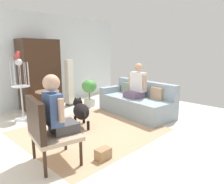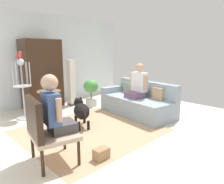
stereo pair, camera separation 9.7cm
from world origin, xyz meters
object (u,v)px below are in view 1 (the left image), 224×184
dog (81,111)px  armoire_cabinet (40,74)px  round_end_table (48,99)px  bird_cage_stand (21,90)px  column_lamp (69,83)px  person_on_couch (137,84)px  couch (137,102)px  armchair (46,128)px  handbag (103,154)px  parrot (17,55)px  potted_plant (89,90)px  person_on_armchair (56,109)px

dog → armoire_cabinet: 2.05m
round_end_table → bird_cage_stand: bearing=160.1°
bird_cage_stand → armoire_cabinet: bearing=38.3°
column_lamp → person_on_couch: bearing=-70.4°
couch → person_on_couch: (-0.03, -0.02, 0.47)m
armchair → armoire_cabinet: (1.40, 2.83, 0.39)m
couch → dog: size_ratio=2.33×
armchair → person_on_couch: (2.77, 0.57, 0.22)m
couch → handbag: (-2.16, -1.04, -0.21)m
bird_cage_stand → parrot: bearing=180.0°
couch → potted_plant: 1.47m
person_on_couch → handbag: (-2.13, -1.02, -0.68)m
armoire_cabinet → dog: bearing=-94.1°
dog → column_lamp: (0.84, 1.59, 0.31)m
couch → round_end_table: (-1.65, 1.42, 0.14)m
person_on_couch → armoire_cabinet: armoire_cabinet is taller
dog → bird_cage_stand: 1.53m
round_end_table → bird_cage_stand: (-0.54, 0.20, 0.26)m
potted_plant → column_lamp: size_ratio=0.58×
dog → column_lamp: size_ratio=0.65×
armchair → dog: size_ratio=1.13×
couch → handbag: 2.41m
column_lamp → handbag: bearing=-116.5°
bird_cage_stand → handbag: bird_cage_stand is taller
dog → handbag: bearing=-115.1°
armchair → parrot: (0.60, 2.21, 0.93)m
person_on_couch → round_end_table: (-1.62, 1.44, -0.33)m
dog → armoire_cabinet: size_ratio=0.46×
parrot → handbag: parrot is taller
dog → armoire_cabinet: bearing=85.9°
person_on_armchair → dog: (1.10, 0.90, -0.44)m
dog → person_on_armchair: bearing=-140.9°
column_lamp → handbag: 3.31m
dog → column_lamp: bearing=62.3°
armchair → parrot: parrot is taller
couch → dog: couch is taller
dog → armchair: bearing=-145.5°
potted_plant → handbag: (-1.81, -2.46, -0.37)m
person_on_couch → person_on_armchair: 2.68m
dog → parrot: 1.87m
bird_cage_stand → column_lamp: (1.48, 0.25, -0.05)m
round_end_table → armoire_cabinet: bearing=73.1°
bird_cage_stand → dog: bearing=-64.3°
armoire_cabinet → parrot: bearing=-142.2°
handbag → armchair: bearing=144.6°
round_end_table → bird_cage_stand: bird_cage_stand is taller
parrot → handbag: bearing=-89.1°
parrot → column_lamp: parrot is taller
person_on_couch → bird_cage_stand: bearing=142.8°
armchair → dog: armchair is taller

